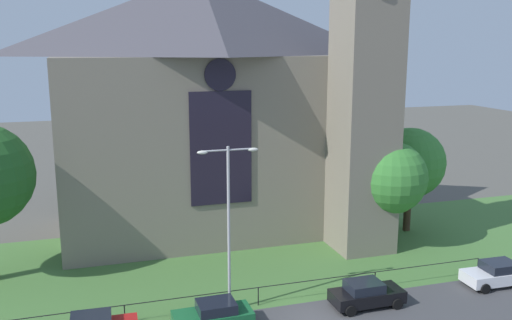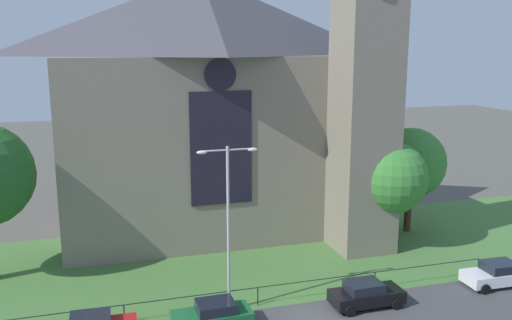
# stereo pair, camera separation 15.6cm
# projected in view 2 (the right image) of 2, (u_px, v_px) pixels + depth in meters

# --- Properties ---
(ground) EXTENTS (160.00, 160.00, 0.00)m
(ground) POSITION_uv_depth(u_px,v_px,m) (262.00, 255.00, 40.27)
(ground) COLOR #56544C
(grass_verge) EXTENTS (120.00, 20.00, 0.01)m
(grass_verge) POSITION_uv_depth(u_px,v_px,m) (271.00, 265.00, 38.39)
(grass_verge) COLOR #477538
(grass_verge) RESTS_ON ground
(church_building) EXTENTS (23.20, 16.20, 26.00)m
(church_building) POSITION_uv_depth(u_px,v_px,m) (214.00, 104.00, 43.87)
(church_building) COLOR gray
(church_building) RESTS_ON ground
(iron_railing) EXTENTS (30.29, 0.07, 1.13)m
(iron_railing) POSITION_uv_depth(u_px,v_px,m) (258.00, 290.00, 32.30)
(iron_railing) COLOR black
(iron_railing) RESTS_ON ground
(tree_right_near) EXTENTS (5.30, 5.30, 8.02)m
(tree_right_near) POSITION_uv_depth(u_px,v_px,m) (391.00, 178.00, 40.48)
(tree_right_near) COLOR #4C3823
(tree_right_near) RESTS_ON ground
(tree_right_far) EXTENTS (5.56, 5.56, 8.40)m
(tree_right_far) POSITION_uv_depth(u_px,v_px,m) (411.00, 163.00, 44.38)
(tree_right_far) COLOR #423021
(tree_right_far) RESTS_ON ground
(streetlamp_near) EXTENTS (3.37, 0.26, 9.49)m
(streetlamp_near) POSITION_uv_depth(u_px,v_px,m) (228.00, 210.00, 30.70)
(streetlamp_near) COLOR #B2B2B7
(streetlamp_near) RESTS_ON ground
(parked_car_green) EXTENTS (4.22, 2.06, 1.51)m
(parked_car_green) POSITION_uv_depth(u_px,v_px,m) (213.00, 315.00, 29.72)
(parked_car_green) COLOR #196033
(parked_car_green) RESTS_ON ground
(parked_car_black) EXTENTS (4.20, 2.02, 1.51)m
(parked_car_black) POSITION_uv_depth(u_px,v_px,m) (366.00, 294.00, 32.24)
(parked_car_black) COLOR black
(parked_car_black) RESTS_ON ground
(parked_car_white) EXTENTS (4.25, 2.12, 1.51)m
(parked_car_white) POSITION_uv_depth(u_px,v_px,m) (497.00, 274.00, 35.03)
(parked_car_white) COLOR silver
(parked_car_white) RESTS_ON ground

